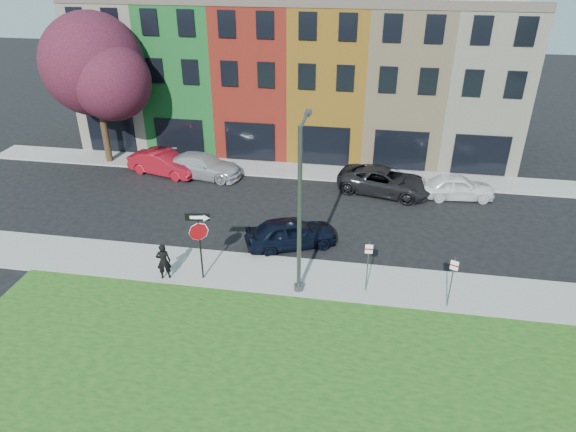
% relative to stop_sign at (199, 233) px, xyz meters
% --- Properties ---
extents(ground, '(120.00, 120.00, 0.00)m').
position_rel_stop_sign_xyz_m(ground, '(3.91, -2.16, -2.45)').
color(ground, black).
rests_on(ground, ground).
extents(sidewalk_near, '(40.00, 3.00, 0.12)m').
position_rel_stop_sign_xyz_m(sidewalk_near, '(5.91, 0.84, -2.39)').
color(sidewalk_near, gray).
rests_on(sidewalk_near, ground).
extents(sidewalk_far, '(40.00, 2.40, 0.12)m').
position_rel_stop_sign_xyz_m(sidewalk_far, '(0.91, 12.84, -2.39)').
color(sidewalk_far, gray).
rests_on(sidewalk_far, ground).
extents(rowhouse_block, '(30.00, 10.12, 10.00)m').
position_rel_stop_sign_xyz_m(rowhouse_block, '(1.41, 19.03, 2.54)').
color(rowhouse_block, beige).
rests_on(rowhouse_block, ground).
extents(stop_sign, '(1.04, 0.21, 3.27)m').
position_rel_stop_sign_xyz_m(stop_sign, '(0.00, 0.00, 0.00)').
color(stop_sign, black).
rests_on(stop_sign, sidewalk_near).
extents(man, '(0.89, 0.81, 1.74)m').
position_rel_stop_sign_xyz_m(man, '(-1.67, -0.26, -1.46)').
color(man, black).
rests_on(man, sidewalk_near).
extents(sedan_near, '(5.09, 5.81, 1.53)m').
position_rel_stop_sign_xyz_m(sedan_near, '(3.42, 3.55, -1.69)').
color(sedan_near, black).
rests_on(sedan_near, ground).
extents(parked_car_red, '(3.89, 5.50, 1.55)m').
position_rel_stop_sign_xyz_m(parked_car_red, '(-6.16, 11.06, -1.68)').
color(parked_car_red, maroon).
rests_on(parked_car_red, ground).
extents(parked_car_silver, '(3.38, 5.65, 1.49)m').
position_rel_stop_sign_xyz_m(parked_car_silver, '(-3.56, 11.09, -1.71)').
color(parked_car_silver, '#A0A0A4').
rests_on(parked_car_silver, ground).
extents(parked_car_dark, '(4.99, 6.69, 1.55)m').
position_rel_stop_sign_xyz_m(parked_car_dark, '(8.00, 10.55, -1.68)').
color(parked_car_dark, black).
rests_on(parked_car_dark, ground).
extents(parked_car_white, '(2.57, 4.57, 1.44)m').
position_rel_stop_sign_xyz_m(parked_car_white, '(12.22, 10.54, -1.73)').
color(parked_car_white, white).
rests_on(parked_car_white, ground).
extents(street_lamp, '(0.40, 2.58, 7.39)m').
position_rel_stop_sign_xyz_m(street_lamp, '(4.37, 0.05, 1.40)').
color(street_lamp, '#4D5052').
rests_on(street_lamp, sidewalk_near).
extents(parking_sign_a, '(0.32, 0.09, 2.46)m').
position_rel_stop_sign_xyz_m(parking_sign_a, '(7.24, 0.27, -0.82)').
color(parking_sign_a, '#4D5052').
rests_on(parking_sign_a, sidewalk_near).
extents(parking_sign_b, '(0.31, 0.15, 2.36)m').
position_rel_stop_sign_xyz_m(parking_sign_b, '(10.61, -0.27, -0.87)').
color(parking_sign_b, '#4D5052').
rests_on(parking_sign_b, sidewalk_near).
extents(tree_purple, '(7.71, 6.74, 9.72)m').
position_rel_stop_sign_xyz_m(tree_purple, '(-10.54, 12.42, 4.01)').
color(tree_purple, black).
rests_on(tree_purple, sidewalk_far).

